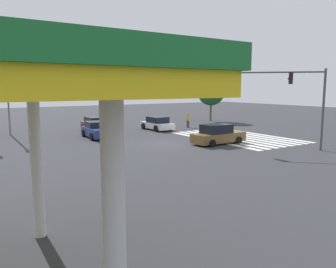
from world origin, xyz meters
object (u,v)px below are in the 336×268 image
at_px(car_1, 157,124).
at_px(street_light_pole_b, 7,81).
at_px(car_3, 218,135).
at_px(fire_hydrant, 38,136).
at_px(pedestrian, 188,120).
at_px(car_2, 97,130).
at_px(traffic_signal_mast, 288,91).
at_px(tree_corner_a, 211,92).
at_px(car_0, 95,125).

bearing_deg(car_1, street_light_pole_b, 71.61).
height_order(car_1, car_3, car_3).
bearing_deg(fire_hydrant, street_light_pole_b, 18.00).
distance_m(pedestrian, fire_hydrant, 17.16).
xyz_separation_m(car_2, pedestrian, (2.00, -12.13, 0.23)).
distance_m(traffic_signal_mast, pedestrian, 15.92).
xyz_separation_m(traffic_signal_mast, tree_corner_a, (19.92, -9.10, -0.34)).
distance_m(traffic_signal_mast, street_light_pole_b, 26.15).
bearing_deg(car_3, tree_corner_a, 50.53).
bearing_deg(traffic_signal_mast, fire_hydrant, 1.15).
height_order(car_3, pedestrian, pedestrian).
distance_m(traffic_signal_mast, fire_hydrant, 21.60).
bearing_deg(traffic_signal_mast, street_light_pole_b, -4.48).
relative_size(car_1, pedestrian, 2.68).
bearing_deg(pedestrian, car_3, 20.27).
bearing_deg(pedestrian, car_0, -60.35).
bearing_deg(street_light_pole_b, fire_hydrant, -162.00).
height_order(traffic_signal_mast, tree_corner_a, traffic_signal_mast).
xyz_separation_m(car_3, street_light_pole_b, (15.23, 14.16, 4.65)).
bearing_deg(street_light_pole_b, tree_corner_a, -89.88).
distance_m(traffic_signal_mast, car_2, 17.31).
xyz_separation_m(street_light_pole_b, tree_corner_a, (0.05, -26.08, -1.25)).
relative_size(street_light_pole_b, fire_hydrant, 10.67).
bearing_deg(car_0, pedestrian, 76.43).
distance_m(car_0, car_1, 6.81).
relative_size(traffic_signal_mast, car_1, 1.36).
bearing_deg(street_light_pole_b, car_0, -102.46).
distance_m(car_3, street_light_pole_b, 21.31).
relative_size(traffic_signal_mast, tree_corner_a, 1.00).
xyz_separation_m(pedestrian, fire_hydrant, (-0.71, 17.14, -0.51)).
relative_size(car_0, fire_hydrant, 5.70).
bearing_deg(fire_hydrant, car_0, -63.08).
height_order(car_0, car_3, car_3).
bearing_deg(car_0, traffic_signal_mast, 26.23).
height_order(car_2, fire_hydrant, car_2).
height_order(car_3, tree_corner_a, tree_corner_a).
bearing_deg(traffic_signal_mast, tree_corner_a, -69.56).
bearing_deg(car_1, traffic_signal_mast, -171.96).
xyz_separation_m(car_1, tree_corner_a, (4.57, -11.57, 3.45)).
xyz_separation_m(car_1, street_light_pole_b, (4.52, 14.51, 4.70)).
bearing_deg(tree_corner_a, fire_hydrant, 102.08).
bearing_deg(car_1, pedestrian, -90.32).
height_order(car_0, pedestrian, pedestrian).
relative_size(traffic_signal_mast, fire_hydrant, 7.11).
xyz_separation_m(traffic_signal_mast, car_2, (13.40, 10.29, -3.78)).
relative_size(pedestrian, street_light_pole_b, 0.18).
relative_size(car_0, car_3, 1.01).
xyz_separation_m(car_1, pedestrian, (0.06, -4.31, 0.23)).
relative_size(car_0, pedestrian, 2.91).
xyz_separation_m(car_0, pedestrian, (-2.63, -10.56, 0.22)).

